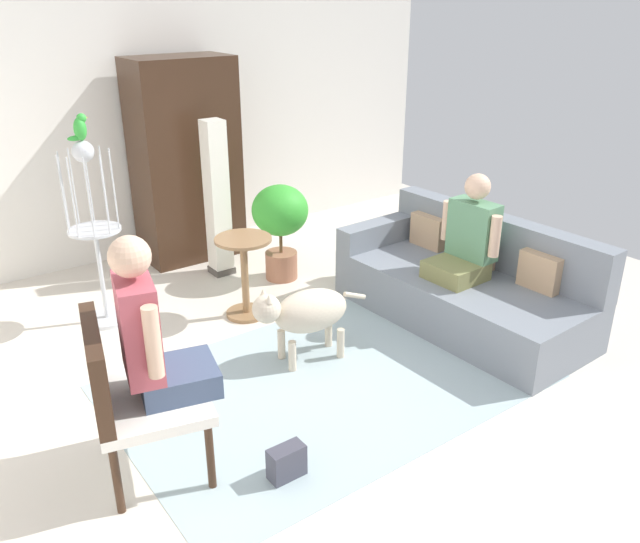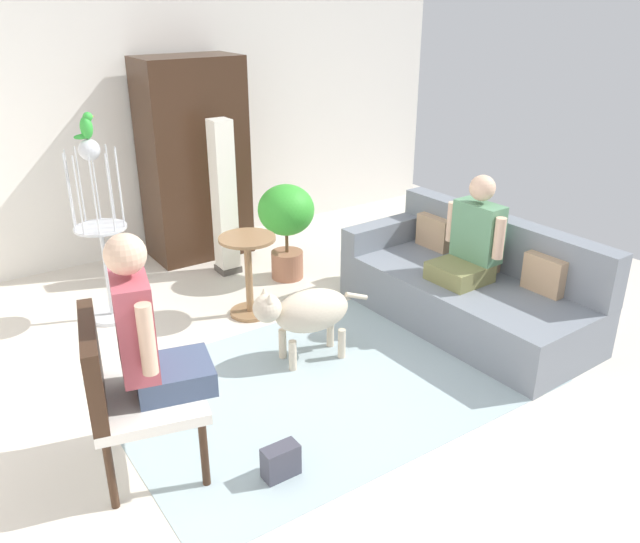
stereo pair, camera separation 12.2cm
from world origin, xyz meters
name	(u,v)px [view 2 (the right image)]	position (x,y,z in m)	size (l,w,h in m)	color
ground_plane	(326,373)	(0.00, 0.00, 0.00)	(7.50, 7.50, 0.00)	beige
back_wall	(151,124)	(0.00, 3.01, 1.27)	(6.85, 0.12, 2.54)	silver
area_rug	(328,381)	(-0.05, -0.10, 0.00)	(2.79, 1.87, 0.01)	#9EB2B7
couch	(468,287)	(1.41, 0.03, 0.29)	(0.99, 2.07, 0.82)	slate
armchair	(122,384)	(-1.45, -0.20, 0.55)	(0.71, 0.77, 0.93)	#382316
person_on_couch	(472,240)	(1.35, 0.00, 0.71)	(0.47, 0.55, 0.81)	olive
person_on_armchair	(146,331)	(-1.30, -0.23, 0.84)	(0.54, 0.51, 0.91)	#40516F
round_end_table	(248,270)	(0.00, 1.10, 0.39)	(0.45, 0.45, 0.68)	olive
dog	(306,312)	(-0.01, 0.24, 0.38)	(0.88, 0.39, 0.61)	beige
bird_cage_stand	(101,233)	(-0.96, 1.68, 0.73)	(0.40, 0.40, 1.46)	silver
parrot	(86,126)	(-0.96, 1.68, 1.55)	(0.17, 0.10, 0.19)	green
potted_plant	(286,219)	(0.65, 1.56, 0.57)	(0.51, 0.51, 0.89)	#996047
column_lamp	(224,200)	(0.25, 2.00, 0.71)	(0.20, 0.20, 1.44)	#4C4742
armoire_cabinet	(194,160)	(0.24, 2.60, 0.96)	(0.94, 0.56, 1.92)	#382316
handbag	(281,462)	(-0.80, -0.72, 0.10)	(0.20, 0.11, 0.19)	#3F3F4C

